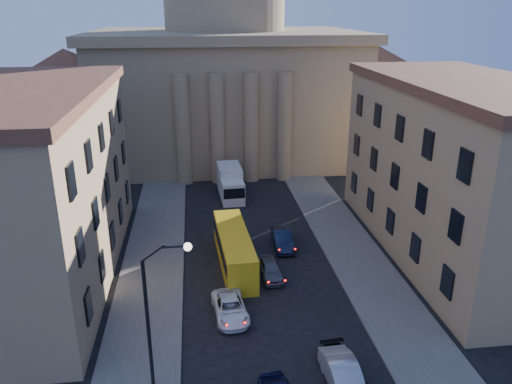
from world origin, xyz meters
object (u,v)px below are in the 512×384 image
at_px(car_right_near, 344,377).
at_px(box_truck, 231,183).
at_px(city_bus, 234,248).
at_px(street_lamp, 157,306).

bearing_deg(car_right_near, box_truck, 94.71).
bearing_deg(city_bus, car_right_near, -75.10).
xyz_separation_m(street_lamp, car_right_near, (9.96, -1.39, -4.50)).
bearing_deg(box_truck, street_lamp, -104.39).
relative_size(car_right_near, box_truck, 0.76).
distance_m(street_lamp, box_truck, 30.10).
xyz_separation_m(street_lamp, city_bus, (5.13, 13.51, -3.75)).
bearing_deg(street_lamp, city_bus, 69.21).
xyz_separation_m(city_bus, box_truck, (0.90, 15.75, 0.07)).
height_order(street_lamp, city_bus, street_lamp).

